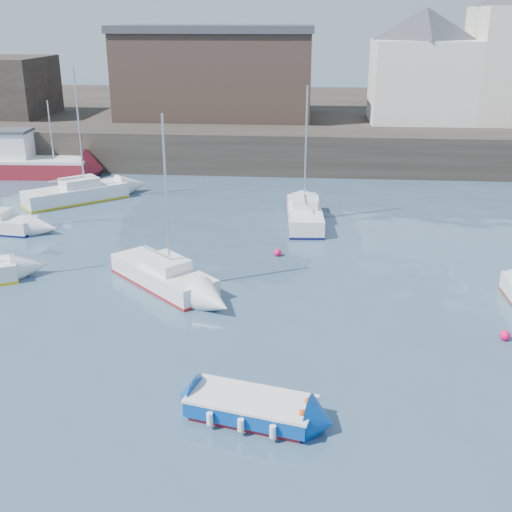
# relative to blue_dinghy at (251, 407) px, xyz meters

# --- Properties ---
(water) EXTENTS (220.00, 220.00, 0.00)m
(water) POSITION_rel_blue_dinghy_xyz_m (-0.68, -2.42, -0.39)
(water) COLOR #2D4760
(water) RESTS_ON ground
(quay_wall) EXTENTS (90.00, 5.00, 3.00)m
(quay_wall) POSITION_rel_blue_dinghy_xyz_m (-0.68, 32.58, 1.11)
(quay_wall) COLOR #28231E
(quay_wall) RESTS_ON ground
(land_strip) EXTENTS (90.00, 32.00, 2.80)m
(land_strip) POSITION_rel_blue_dinghy_xyz_m (-0.68, 50.58, 1.01)
(land_strip) COLOR #28231E
(land_strip) RESTS_ON ground
(bldg_east_d) EXTENTS (11.14, 11.14, 8.95)m
(bldg_east_d) POSITION_rel_blue_dinghy_xyz_m (10.32, 39.08, 6.97)
(bldg_east_d) COLOR white
(bldg_east_d) RESTS_ON land_strip
(warehouse) EXTENTS (16.40, 10.40, 7.60)m
(warehouse) POSITION_rel_blue_dinghy_xyz_m (-6.68, 40.58, 6.22)
(warehouse) COLOR #3D2D26
(warehouse) RESTS_ON land_strip
(blue_dinghy) EXTENTS (3.99, 2.44, 0.71)m
(blue_dinghy) POSITION_rel_blue_dinghy_xyz_m (0.00, 0.00, 0.00)
(blue_dinghy) COLOR maroon
(blue_dinghy) RESTS_ON ground
(fishing_boat) EXTENTS (8.38, 3.50, 5.46)m
(fishing_boat) POSITION_rel_blue_dinghy_xyz_m (-19.07, 29.06, 0.66)
(fishing_boat) COLOR maroon
(fishing_boat) RESTS_ON ground
(sailboat_b) EXTENTS (5.48, 5.39, 7.50)m
(sailboat_b) POSITION_rel_blue_dinghy_xyz_m (-4.74, 9.59, 0.09)
(sailboat_b) COLOR white
(sailboat_b) RESTS_ON ground
(sailboat_f) EXTENTS (2.24, 5.94, 7.59)m
(sailboat_f) POSITION_rel_blue_dinghy_xyz_m (1.26, 19.12, 0.14)
(sailboat_f) COLOR white
(sailboat_f) RESTS_ON ground
(sailboat_h) EXTENTS (6.19, 5.76, 8.27)m
(sailboat_h) POSITION_rel_blue_dinghy_xyz_m (-13.24, 22.46, 0.14)
(sailboat_h) COLOR white
(sailboat_h) RESTS_ON ground
(buoy_mid) EXTENTS (0.39, 0.39, 0.39)m
(buoy_mid) POSITION_rel_blue_dinghy_xyz_m (8.76, 5.66, -0.39)
(buoy_mid) COLOR #FF0A52
(buoy_mid) RESTS_ON ground
(buoy_far) EXTENTS (0.37, 0.37, 0.37)m
(buoy_far) POSITION_rel_blue_dinghy_xyz_m (0.03, 13.69, -0.39)
(buoy_far) COLOR #FF0A52
(buoy_far) RESTS_ON ground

